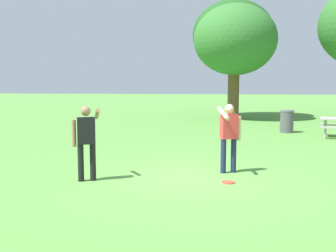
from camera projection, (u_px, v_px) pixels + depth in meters
name	position (u px, v px, depth m)	size (l,w,h in m)	color
ground_plane	(190.00, 178.00, 8.96)	(120.00, 120.00, 0.00)	#568E3D
person_thrower	(86.00, 137.00, 8.61)	(0.58, 0.80, 1.64)	black
person_catcher	(229.00, 133.00, 9.36)	(0.58, 0.80, 1.64)	#1E234C
frisbee	(228.00, 182.00, 8.52)	(0.29, 0.29, 0.03)	#E04733
trash_can_beside_table	(287.00, 121.00, 16.87)	(0.59, 0.59, 0.96)	#515156
tree_tall_left	(233.00, 35.00, 23.97)	(4.93, 4.93, 7.08)	brown
tree_broad_center	(235.00, 40.00, 22.27)	(4.68, 4.68, 6.51)	brown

